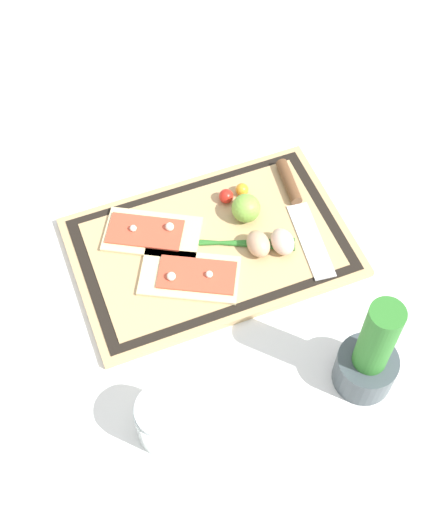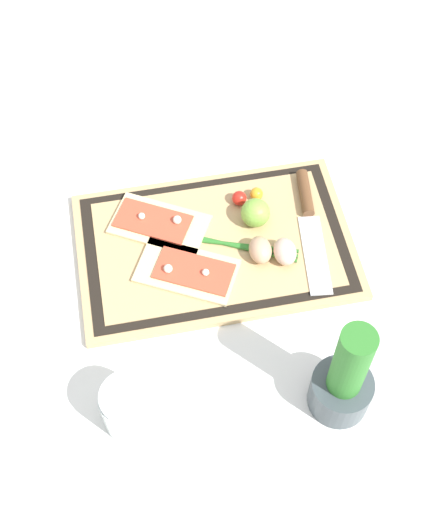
# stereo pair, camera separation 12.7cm
# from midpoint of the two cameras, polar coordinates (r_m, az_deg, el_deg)

# --- Properties ---
(ground_plane) EXTENTS (6.00, 6.00, 0.00)m
(ground_plane) POSITION_cam_midpoint_polar(r_m,az_deg,el_deg) (1.32, -3.39, 0.34)
(ground_plane) COLOR white
(cutting_board) EXTENTS (0.50, 0.32, 0.02)m
(cutting_board) POSITION_cam_midpoint_polar(r_m,az_deg,el_deg) (1.31, -3.40, 0.54)
(cutting_board) COLOR tan
(cutting_board) RESTS_ON ground_plane
(pizza_slice_near) EXTENTS (0.20, 0.17, 0.02)m
(pizza_slice_near) POSITION_cam_midpoint_polar(r_m,az_deg,el_deg) (1.32, -8.25, 1.61)
(pizza_slice_near) COLOR beige
(pizza_slice_near) RESTS_ON cutting_board
(pizza_slice_far) EXTENTS (0.20, 0.17, 0.02)m
(pizza_slice_far) POSITION_cam_midpoint_polar(r_m,az_deg,el_deg) (1.26, -5.15, -1.79)
(pizza_slice_far) COLOR beige
(pizza_slice_far) RESTS_ON cutting_board
(knife) EXTENTS (0.06, 0.27, 0.02)m
(knife) POSITION_cam_midpoint_polar(r_m,az_deg,el_deg) (1.35, 3.43, 4.43)
(knife) COLOR silver
(knife) RESTS_ON cutting_board
(egg_brown) EXTENTS (0.04, 0.05, 0.04)m
(egg_brown) POSITION_cam_midpoint_polar(r_m,az_deg,el_deg) (1.28, 0.30, 0.76)
(egg_brown) COLOR tan
(egg_brown) RESTS_ON cutting_board
(egg_pink) EXTENTS (0.04, 0.05, 0.04)m
(egg_pink) POSITION_cam_midpoint_polar(r_m,az_deg,el_deg) (1.28, 2.26, 0.93)
(egg_pink) COLOR beige
(egg_pink) RESTS_ON cutting_board
(lime) EXTENTS (0.05, 0.05, 0.05)m
(lime) POSITION_cam_midpoint_polar(r_m,az_deg,el_deg) (1.31, -0.62, 3.65)
(lime) COLOR #7FB742
(lime) RESTS_ON cutting_board
(cherry_tomato_red) EXTENTS (0.03, 0.03, 0.03)m
(cherry_tomato_red) POSITION_cam_midpoint_polar(r_m,az_deg,el_deg) (1.35, -2.15, 4.61)
(cherry_tomato_red) COLOR red
(cherry_tomato_red) RESTS_ON cutting_board
(cherry_tomato_yellow) EXTENTS (0.02, 0.02, 0.02)m
(cherry_tomato_yellow) POSITION_cam_midpoint_polar(r_m,az_deg,el_deg) (1.36, -0.86, 5.14)
(cherry_tomato_yellow) COLOR gold
(cherry_tomato_yellow) RESTS_ON cutting_board
(scallion_bunch) EXTENTS (0.27, 0.13, 0.01)m
(scallion_bunch) POSITION_cam_midpoint_polar(r_m,az_deg,el_deg) (1.30, -2.82, 0.85)
(scallion_bunch) COLOR #2D7528
(scallion_bunch) RESTS_ON cutting_board
(herb_pot) EXTENTS (0.10, 0.10, 0.23)m
(herb_pot) POSITION_cam_midpoint_polar(r_m,az_deg,el_deg) (1.13, 8.81, -8.32)
(herb_pot) COLOR #3D474C
(herb_pot) RESTS_ON ground_plane
(sauce_jar) EXTENTS (0.09, 0.09, 0.09)m
(sauce_jar) POSITION_cam_midpoint_polar(r_m,az_deg,el_deg) (1.13, -7.70, -13.23)
(sauce_jar) COLOR silver
(sauce_jar) RESTS_ON ground_plane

